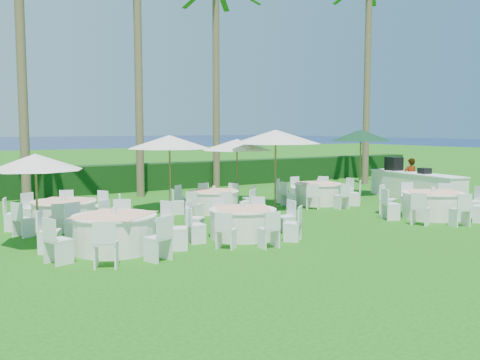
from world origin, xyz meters
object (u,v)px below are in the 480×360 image
object	(u,v)px
banquet_table_b	(243,222)
banquet_table_c	(433,204)
banquet_table_a	(115,232)
banquet_table_f	(318,193)
staff_person	(410,178)
umbrella_c	(169,142)
umbrella_b	(276,137)
umbrella_a	(35,162)
umbrella_green	(361,135)
umbrella_d	(237,145)
banquet_table_d	(64,214)
buffet_table	(415,185)
banquet_table_e	(214,201)

from	to	relation	value
banquet_table_b	banquet_table_c	world-z (taller)	banquet_table_c
banquet_table_c	banquet_table_a	bearing A→B (deg)	174.96
banquet_table_f	staff_person	xyz separation A→B (m)	(4.47, -0.45, 0.39)
banquet_table_a	umbrella_c	bearing A→B (deg)	53.19
banquet_table_c	banquet_table_f	xyz separation A→B (m)	(-1.05, 4.28, -0.03)
banquet_table_a	umbrella_b	world-z (taller)	umbrella_b
umbrella_a	umbrella_b	xyz separation A→B (m)	(8.29, 1.97, 0.48)
staff_person	umbrella_green	bearing A→B (deg)	-26.44
banquet_table_c	umbrella_a	bearing A→B (deg)	169.21
banquet_table_b	umbrella_c	size ratio (longest dim) A/B	1.05
banquet_table_a	staff_person	xyz separation A→B (m)	(13.38, 2.96, 0.35)
umbrella_a	umbrella_c	bearing A→B (deg)	34.49
staff_person	umbrella_d	bearing A→B (deg)	0.37
banquet_table_c	umbrella_d	xyz separation A→B (m)	(-3.47, 6.10, 1.76)
banquet_table_c	banquet_table_f	world-z (taller)	banquet_table_c
banquet_table_d	umbrella_d	world-z (taller)	umbrella_d
banquet_table_d	buffet_table	xyz separation A→B (m)	(13.38, -1.02, 0.15)
banquet_table_b	banquet_table_d	xyz separation A→B (m)	(-3.60, 3.76, 0.01)
banquet_table_d	banquet_table_a	bearing A→B (deg)	-85.02
banquet_table_f	umbrella_green	world-z (taller)	umbrella_green
banquet_table_c	umbrella_c	distance (m)	8.73
banquet_table_a	banquet_table_e	size ratio (longest dim) A/B	1.14
banquet_table_d	banquet_table_f	size ratio (longest dim) A/B	1.00
banquet_table_c	umbrella_b	xyz separation A→B (m)	(-3.10, 4.14, 2.08)
buffet_table	banquet_table_f	bearing A→B (deg)	167.17
staff_person	umbrella_a	bearing A→B (deg)	24.94
banquet_table_f	banquet_table_a	bearing A→B (deg)	-159.09
banquet_table_c	banquet_table_d	world-z (taller)	banquet_table_c
banquet_table_d	umbrella_c	bearing A→B (deg)	17.63
banquet_table_b	buffet_table	xyz separation A→B (m)	(9.79, 2.74, 0.16)
banquet_table_d	umbrella_b	xyz separation A→B (m)	(7.16, -0.21, 2.10)
banquet_table_a	umbrella_a	size ratio (longest dim) A/B	1.49
umbrella_d	umbrella_green	bearing A→B (deg)	-8.81
buffet_table	umbrella_green	bearing A→B (deg)	120.21
banquet_table_a	banquet_table_b	size ratio (longest dim) A/B	1.09
umbrella_green	banquet_table_f	bearing A→B (deg)	-162.47
banquet_table_b	banquet_table_c	xyz separation A→B (m)	(6.66, -0.59, 0.03)
banquet_table_a	umbrella_green	world-z (taller)	umbrella_green
umbrella_c	umbrella_b	bearing A→B (deg)	-23.05
umbrella_b	staff_person	world-z (taller)	umbrella_b
umbrella_c	staff_person	size ratio (longest dim) A/B	1.83
umbrella_c	banquet_table_c	bearing A→B (deg)	-40.80
umbrella_a	staff_person	xyz separation A→B (m)	(14.81, 1.67, -1.24)
umbrella_b	buffet_table	bearing A→B (deg)	-7.40
banquet_table_c	umbrella_b	bearing A→B (deg)	126.82
banquet_table_e	umbrella_c	size ratio (longest dim) A/B	1.00
banquet_table_d	umbrella_green	bearing A→B (deg)	4.16
umbrella_d	umbrella_green	xyz separation A→B (m)	(5.48, -0.85, 0.32)
banquet_table_a	umbrella_a	xyz separation A→B (m)	(-1.43, 1.29, 1.59)
umbrella_a	staff_person	world-z (taller)	umbrella_a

